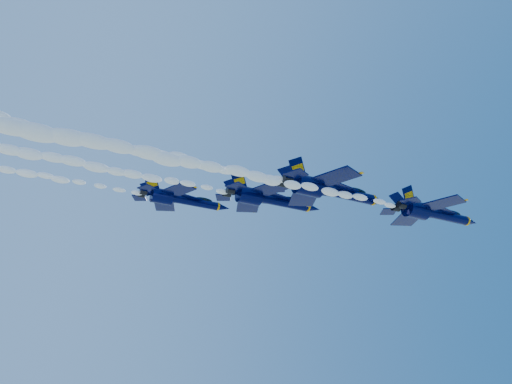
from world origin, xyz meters
name	(u,v)px	position (x,y,z in m)	size (l,w,h in m)	color
jet_lead	(432,213)	(21.82, -11.76, 149.52)	(17.17, 14.08, 6.38)	black
smoke_trail_jet_lead	(199,164)	(-16.89, -11.76, 149.03)	(62.76, 2.32, 2.09)	white
jet_second	(329,190)	(5.62, -7.51, 151.83)	(19.28, 15.82, 7.17)	black
smoke_trail_jet_second	(49,131)	(-34.00, -7.51, 151.32)	(62.76, 2.61, 2.35)	white
jet_third	(268,199)	(2.06, 5.19, 154.45)	(18.53, 15.20, 6.89)	black
smoke_trail_jet_third	(16,151)	(-37.24, 5.19, 153.95)	(62.76, 2.51, 2.26)	white
jet_fourth	(180,199)	(-10.65, 14.11, 155.31)	(16.80, 13.78, 6.24)	black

